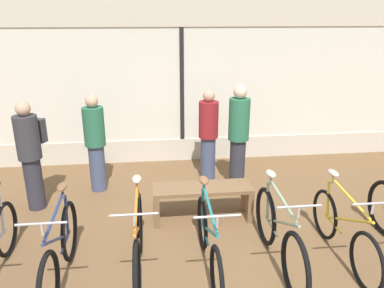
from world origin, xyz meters
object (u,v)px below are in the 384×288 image
at_px(customer_mid_floor, 30,152).
at_px(display_bench, 202,193).
at_px(customer_by_window, 95,142).
at_px(customer_near_bench, 208,132).
at_px(bicycle_left, 60,253).
at_px(bicycle_center_right, 279,236).
at_px(customer_near_rack, 238,135).
at_px(bicycle_center, 209,243).
at_px(bicycle_right, 343,231).
at_px(bicycle_center_left, 138,243).

bearing_deg(customer_mid_floor, display_bench, -14.04).
bearing_deg(customer_by_window, customer_near_bench, 7.06).
distance_m(bicycle_left, bicycle_center_right, 2.45).
xyz_separation_m(display_bench, customer_near_rack, (0.73, 0.97, 0.52)).
distance_m(bicycle_left, customer_mid_floor, 2.04).
xyz_separation_m(customer_by_window, customer_mid_floor, (-0.86, -0.52, 0.05)).
bearing_deg(bicycle_center, bicycle_right, 2.20).
bearing_deg(customer_by_window, display_bench, -35.31).
height_order(customer_by_window, customer_mid_floor, customer_mid_floor).
distance_m(bicycle_center, customer_mid_floor, 3.03).
relative_size(bicycle_right, display_bench, 1.19).
distance_m(bicycle_center_left, display_bench, 1.44).
relative_size(bicycle_center_left, bicycle_center, 1.03).
distance_m(bicycle_center, bicycle_center_right, 0.82).
distance_m(bicycle_left, bicycle_center_left, 0.84).
xyz_separation_m(bicycle_center_right, customer_mid_floor, (-3.20, 1.78, 0.50)).
xyz_separation_m(bicycle_center_right, display_bench, (-0.73, 1.16, 0.01)).
height_order(bicycle_center_right, customer_near_rack, customer_near_rack).
xyz_separation_m(customer_near_rack, customer_mid_floor, (-3.20, -0.35, -0.04)).
xyz_separation_m(bicycle_center, customer_near_rack, (0.82, 2.14, 0.56)).
bearing_deg(bicycle_center, bicycle_center_right, 1.00).
bearing_deg(display_bench, bicycle_left, -144.89).
distance_m(bicycle_right, customer_mid_floor, 4.41).
bearing_deg(bicycle_right, bicycle_center_left, -179.42).
xyz_separation_m(bicycle_left, customer_mid_floor, (-0.76, 1.83, 0.51)).
height_order(bicycle_left, bicycle_center_right, bicycle_center_right).
xyz_separation_m(customer_by_window, customer_near_bench, (1.90, 0.24, 0.02)).
xyz_separation_m(bicycle_center_left, customer_near_rack, (1.61, 2.11, 0.53)).
height_order(bicycle_center_right, customer_by_window, customer_by_window).
height_order(bicycle_left, bicycle_right, bicycle_left).
relative_size(bicycle_left, customer_by_window, 1.05).
bearing_deg(customer_mid_floor, customer_near_rack, 6.19).
xyz_separation_m(bicycle_center_left, bicycle_right, (2.43, 0.02, -0.03)).
relative_size(bicycle_center_left, customer_near_bench, 1.09).
height_order(bicycle_center, customer_near_bench, customer_near_bench).
height_order(bicycle_center_left, display_bench, bicycle_center_left).
distance_m(bicycle_center_right, customer_near_rack, 2.20).
distance_m(bicycle_center_left, bicycle_right, 2.43).
xyz_separation_m(bicycle_right, customer_near_rack, (-0.82, 2.08, 0.56)).
relative_size(bicycle_center, customer_mid_floor, 1.03).
distance_m(bicycle_center_right, display_bench, 1.37).
xyz_separation_m(bicycle_left, bicycle_center, (1.62, 0.03, -0.02)).
bearing_deg(customer_near_rack, bicycle_left, -138.35).
bearing_deg(bicycle_center, bicycle_left, -179.00).
xyz_separation_m(bicycle_right, customer_near_bench, (-1.26, 2.49, 0.50)).
bearing_deg(customer_near_rack, bicycle_center, -110.89).
xyz_separation_m(bicycle_center_right, customer_by_window, (-2.34, 2.31, 0.45)).
distance_m(bicycle_center_right, customer_by_window, 3.32).
xyz_separation_m(display_bench, customer_mid_floor, (-2.47, 0.62, 0.49)).
bearing_deg(bicycle_center_right, customer_near_rack, 90.05).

